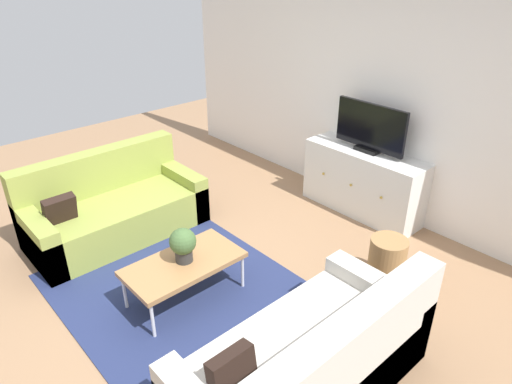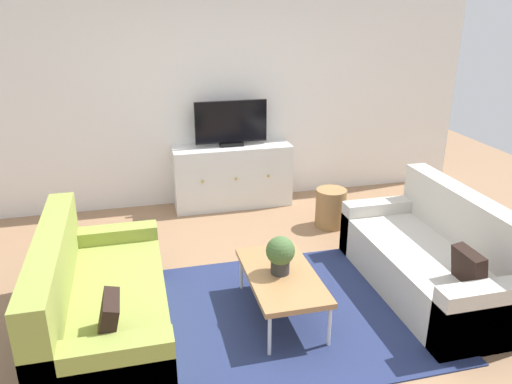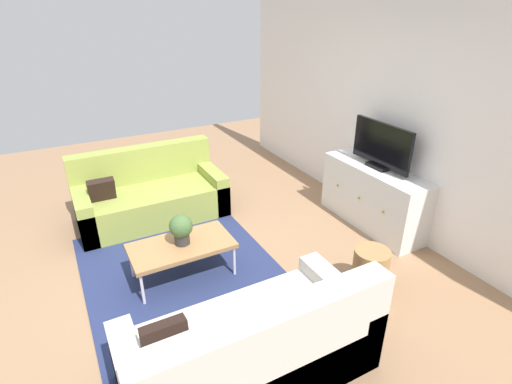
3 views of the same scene
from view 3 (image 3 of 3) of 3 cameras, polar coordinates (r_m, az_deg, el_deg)
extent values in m
plane|color=#997251|center=(4.24, -8.38, -11.32)|extent=(10.00, 10.00, 0.00)
cube|color=white|center=(4.97, 19.62, 10.53)|extent=(6.40, 0.12, 2.70)
cube|color=navy|center=(4.20, -10.34, -11.78)|extent=(2.50, 1.90, 0.01)
cube|color=olive|center=(5.22, -14.78, -1.59)|extent=(0.87, 1.81, 0.42)
cube|color=olive|center=(5.43, -15.95, 1.99)|extent=(0.20, 1.81, 0.87)
cube|color=olive|center=(5.40, -6.52, 0.83)|extent=(0.87, 0.18, 0.54)
cube|color=olive|center=(5.11, -23.69, -2.90)|extent=(0.87, 0.18, 0.54)
cube|color=black|center=(4.96, -21.45, 0.15)|extent=(0.17, 0.30, 0.32)
cube|color=beige|center=(3.14, -1.10, -22.16)|extent=(0.87, 1.81, 0.42)
cube|color=beige|center=(2.77, 2.33, -23.57)|extent=(0.20, 1.81, 0.87)
cube|color=beige|center=(3.43, 11.61, -16.26)|extent=(0.87, 0.18, 0.54)
cube|color=black|center=(2.80, -12.92, -20.61)|extent=(0.15, 0.30, 0.31)
cube|color=#A37547|center=(3.99, -10.75, -7.72)|extent=(0.54, 1.01, 0.04)
cylinder|color=silver|center=(4.21, -17.60, -9.82)|extent=(0.03, 0.03, 0.34)
cylinder|color=silver|center=(3.84, -16.13, -13.44)|extent=(0.03, 0.03, 0.34)
cylinder|color=silver|center=(4.40, -5.73, -6.87)|extent=(0.03, 0.03, 0.34)
cylinder|color=silver|center=(4.05, -3.17, -9.98)|extent=(0.03, 0.03, 0.34)
cylinder|color=#2D2D2D|center=(3.96, -10.67, -6.65)|extent=(0.15, 0.15, 0.11)
sphere|color=#426033|center=(3.89, -10.84, -4.89)|extent=(0.23, 0.23, 0.23)
cube|color=silver|center=(5.05, 16.57, -0.64)|extent=(1.43, 0.44, 0.76)
sphere|color=#B79338|center=(5.15, 11.72, 0.93)|extent=(0.03, 0.03, 0.03)
sphere|color=#B79338|center=(4.88, 14.65, -0.82)|extent=(0.03, 0.03, 0.03)
sphere|color=#B79338|center=(4.63, 17.92, -2.77)|extent=(0.03, 0.03, 0.03)
cube|color=black|center=(4.90, 17.32, 3.60)|extent=(0.28, 0.16, 0.04)
cube|color=black|center=(4.81, 17.75, 6.59)|extent=(0.87, 0.04, 0.50)
cylinder|color=#9E7547|center=(4.00, 16.21, -10.80)|extent=(0.34, 0.34, 0.44)
camera|label=1|loc=(0.93, -95.23, 10.61)|focal=32.25mm
camera|label=2|loc=(4.93, -60.28, 12.15)|focal=35.47mm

